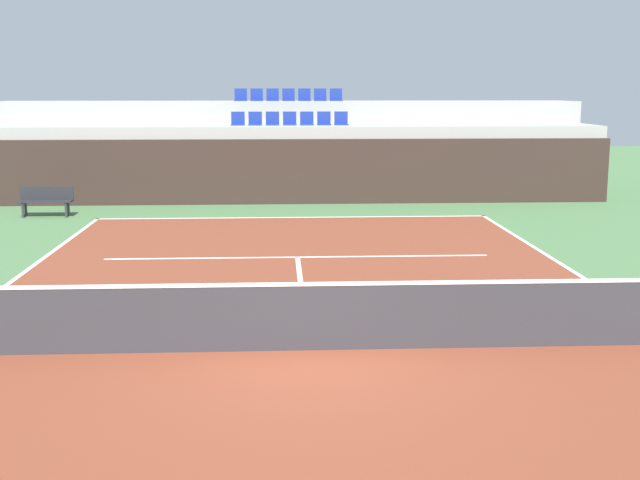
% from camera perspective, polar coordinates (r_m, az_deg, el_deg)
% --- Properties ---
extents(ground_plane, '(80.00, 80.00, 0.00)m').
position_cam_1_polar(ground_plane, '(11.56, -0.78, -7.69)').
color(ground_plane, '#477042').
extents(court_surface, '(11.00, 24.00, 0.01)m').
position_cam_1_polar(court_surface, '(11.56, -0.79, -7.66)').
color(court_surface, brown).
rests_on(court_surface, ground_plane).
extents(baseline_far, '(11.00, 0.10, 0.00)m').
position_cam_1_polar(baseline_far, '(23.21, -1.91, 1.58)').
color(baseline_far, white).
rests_on(baseline_far, court_surface).
extents(service_line_far, '(8.26, 0.10, 0.00)m').
position_cam_1_polar(service_line_far, '(17.75, -1.57, -1.20)').
color(service_line_far, white).
rests_on(service_line_far, court_surface).
extents(centre_service_line, '(0.10, 6.40, 0.00)m').
position_cam_1_polar(centre_service_line, '(14.63, -1.26, -3.73)').
color(centre_service_line, white).
rests_on(centre_service_line, court_surface).
extents(back_wall, '(20.29, 0.30, 2.03)m').
position_cam_1_polar(back_wall, '(25.97, -2.04, 4.76)').
color(back_wall, '#33231E').
rests_on(back_wall, ground_plane).
extents(stands_tier_lower, '(20.29, 2.40, 2.40)m').
position_cam_1_polar(stands_tier_lower, '(27.29, -2.09, 5.43)').
color(stands_tier_lower, '#9E9E99').
rests_on(stands_tier_lower, ground_plane).
extents(stands_tier_upper, '(20.29, 2.40, 3.15)m').
position_cam_1_polar(stands_tier_upper, '(29.65, -2.17, 6.56)').
color(stands_tier_upper, '#9E9E99').
rests_on(stands_tier_upper, ground_plane).
extents(seating_row_lower, '(3.84, 0.44, 0.44)m').
position_cam_1_polar(seating_row_lower, '(27.30, -2.11, 8.22)').
color(seating_row_lower, navy).
rests_on(seating_row_lower, stands_tier_lower).
extents(seating_row_upper, '(3.84, 0.44, 0.44)m').
position_cam_1_polar(seating_row_upper, '(29.68, -2.19, 9.84)').
color(seating_row_upper, navy).
rests_on(seating_row_upper, stands_tier_upper).
extents(tennis_net, '(11.08, 0.08, 1.07)m').
position_cam_1_polar(tennis_net, '(11.41, -0.79, -5.26)').
color(tennis_net, black).
rests_on(tennis_net, court_surface).
extents(player_bench, '(1.50, 0.40, 0.85)m').
position_cam_1_polar(player_bench, '(24.61, -18.47, 2.72)').
color(player_bench, '#232328').
rests_on(player_bench, ground_plane).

